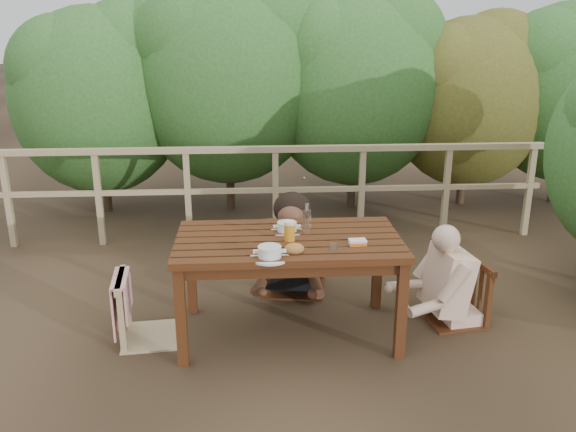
{
  "coord_description": "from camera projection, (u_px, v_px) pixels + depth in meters",
  "views": [
    {
      "loc": [
        -0.27,
        -4.02,
        2.22
      ],
      "look_at": [
        0.0,
        0.05,
        0.9
      ],
      "focal_mm": 37.74,
      "sensor_mm": 36.0,
      "label": 1
    }
  ],
  "objects": [
    {
      "name": "soup_far",
      "position": [
        287.0,
        227.0,
        4.42
      ],
      "size": [
        0.24,
        0.24,
        0.08
      ],
      "primitive_type": "cylinder",
      "color": "white",
      "rests_on": "table"
    },
    {
      "name": "chair_left",
      "position": [
        149.0,
        279.0,
        4.31
      ],
      "size": [
        0.51,
        0.51,
        0.93
      ],
      "primitive_type": "cube",
      "rotation": [
        0.0,
        0.0,
        1.67
      ],
      "color": "tan",
      "rests_on": "ground"
    },
    {
      "name": "diner_right",
      "position": [
        463.0,
        242.0,
        4.52
      ],
      "size": [
        0.71,
        0.61,
        1.29
      ],
      "primitive_type": null,
      "rotation": [
        0.0,
        0.0,
        1.72
      ],
      "color": "beige",
      "rests_on": "ground"
    },
    {
      "name": "bottle",
      "position": [
        307.0,
        220.0,
        4.33
      ],
      "size": [
        0.06,
        0.06,
        0.24
      ],
      "primitive_type": "cylinder",
      "color": "silver",
      "rests_on": "table"
    },
    {
      "name": "ground",
      "position": [
        288.0,
        333.0,
        4.51
      ],
      "size": [
        60.0,
        60.0,
        0.0
      ],
      "primitive_type": "plane",
      "color": "#443120",
      "rests_on": "ground"
    },
    {
      "name": "chair_right",
      "position": [
        457.0,
        266.0,
        4.58
      ],
      "size": [
        0.5,
        0.5,
        0.89
      ],
      "primitive_type": "cube",
      "rotation": [
        0.0,
        0.0,
        -1.43
      ],
      "color": "#3B1D0D",
      "rests_on": "ground"
    },
    {
      "name": "hedge_row",
      "position": [
        304.0,
        49.0,
        6.99
      ],
      "size": [
        6.6,
        1.6,
        3.8
      ],
      "primitive_type": null,
      "color": "#2B5422",
      "rests_on": "ground"
    },
    {
      "name": "woman",
      "position": [
        294.0,
        212.0,
        5.07
      ],
      "size": [
        0.66,
        0.76,
        1.38
      ],
      "primitive_type": null,
      "rotation": [
        0.0,
        0.0,
        2.99
      ],
      "color": "black",
      "rests_on": "ground"
    },
    {
      "name": "chair_far",
      "position": [
        294.0,
        232.0,
        5.1
      ],
      "size": [
        0.59,
        0.59,
        1.04
      ],
      "primitive_type": "cube",
      "rotation": [
        0.0,
        0.0,
        -0.15
      ],
      "color": "#3B1D0D",
      "rests_on": "ground"
    },
    {
      "name": "bread_roll",
      "position": [
        294.0,
        249.0,
        4.01
      ],
      "size": [
        0.13,
        0.1,
        0.08
      ],
      "primitive_type": "ellipsoid",
      "color": "#965729",
      "rests_on": "table"
    },
    {
      "name": "beer_glass",
      "position": [
        290.0,
        232.0,
        4.22
      ],
      "size": [
        0.08,
        0.08,
        0.15
      ],
      "primitive_type": "cylinder",
      "color": "gold",
      "rests_on": "table"
    },
    {
      "name": "soup_near",
      "position": [
        270.0,
        253.0,
        3.94
      ],
      "size": [
        0.26,
        0.26,
        0.09
      ],
      "primitive_type": "cylinder",
      "color": "silver",
      "rests_on": "table"
    },
    {
      "name": "railing",
      "position": [
        275.0,
        194.0,
        6.26
      ],
      "size": [
        5.6,
        0.1,
        1.01
      ],
      "primitive_type": "cube",
      "color": "tan",
      "rests_on": "ground"
    },
    {
      "name": "table",
      "position": [
        288.0,
        287.0,
        4.4
      ],
      "size": [
        1.6,
        0.9,
        0.74
      ],
      "primitive_type": "cube",
      "color": "#3B1D0D",
      "rests_on": "ground"
    },
    {
      "name": "tumbler",
      "position": [
        333.0,
        249.0,
        4.02
      ],
      "size": [
        0.06,
        0.06,
        0.07
      ],
      "primitive_type": "cylinder",
      "color": "silver",
      "rests_on": "table"
    },
    {
      "name": "butter_tub",
      "position": [
        358.0,
        243.0,
        4.15
      ],
      "size": [
        0.12,
        0.09,
        0.05
      ],
      "primitive_type": "cube",
      "rotation": [
        0.0,
        0.0,
        0.06
      ],
      "color": "white",
      "rests_on": "table"
    }
  ]
}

